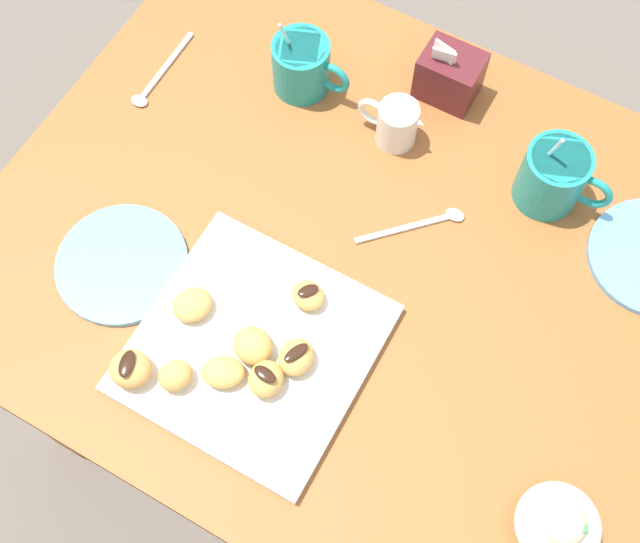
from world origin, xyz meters
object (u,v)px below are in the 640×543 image
(beignet_5, at_px, (130,369))
(coffee_mug_teal_right, at_px, (554,176))
(pastry_plate_square, at_px, (254,348))
(beignet_2, at_px, (223,372))
(sugar_caddy, at_px, (449,75))
(beignet_4, at_px, (267,380))
(ice_cream_bowl, at_px, (559,525))
(beignet_1, at_px, (296,357))
(cream_pitcher_white, at_px, (396,122))
(saucer_sky_right, at_px, (122,264))
(dining_table, at_px, (347,287))
(beignet_7, at_px, (308,296))
(coffee_mug_teal_left, at_px, (303,65))
(beignet_0, at_px, (175,376))
(beignet_3, at_px, (253,345))
(beignet_6, at_px, (192,305))

(beignet_5, bearing_deg, coffee_mug_teal_right, 55.01)
(pastry_plate_square, bearing_deg, beignet_2, -102.51)
(sugar_caddy, relative_size, beignet_4, 2.14)
(ice_cream_bowl, xyz_separation_m, beignet_1, (-0.37, 0.03, 0.00))
(cream_pitcher_white, bearing_deg, beignet_1, -82.37)
(beignet_1, bearing_deg, beignet_5, -146.42)
(saucer_sky_right, bearing_deg, dining_table, 33.55)
(beignet_1, bearing_deg, beignet_7, 109.80)
(coffee_mug_teal_left, bearing_deg, beignet_2, -72.38)
(pastry_plate_square, relative_size, beignet_0, 6.61)
(beignet_0, distance_m, beignet_4, 0.12)
(coffee_mug_teal_left, xyz_separation_m, beignet_2, (0.15, -0.46, -0.02))
(beignet_0, bearing_deg, beignet_5, -158.89)
(coffee_mug_teal_right, xyz_separation_m, beignet_3, (-0.24, -0.41, -0.02))
(saucer_sky_right, relative_size, beignet_4, 3.73)
(coffee_mug_teal_left, xyz_separation_m, cream_pitcher_white, (0.17, -0.02, -0.01))
(sugar_caddy, distance_m, beignet_5, 0.63)
(coffee_mug_teal_left, xyz_separation_m, beignet_1, (0.22, -0.40, -0.01))
(beignet_2, relative_size, beignet_3, 1.03)
(ice_cream_bowl, relative_size, saucer_sky_right, 0.56)
(sugar_caddy, bearing_deg, pastry_plate_square, -94.47)
(saucer_sky_right, distance_m, beignet_1, 0.29)
(coffee_mug_teal_right, distance_m, beignet_0, 0.58)
(coffee_mug_teal_right, height_order, ice_cream_bowl, coffee_mug_teal_right)
(beignet_0, xyz_separation_m, beignet_3, (0.07, 0.08, 0.00))
(ice_cream_bowl, distance_m, beignet_7, 0.42)
(beignet_1, relative_size, beignet_7, 1.09)
(saucer_sky_right, height_order, beignet_5, beignet_5)
(saucer_sky_right, xyz_separation_m, beignet_4, (0.27, -0.05, 0.03))
(beignet_6, bearing_deg, beignet_3, -6.16)
(beignet_7, bearing_deg, saucer_sky_right, -163.47)
(beignet_2, bearing_deg, cream_pitcher_white, 87.27)
(saucer_sky_right, relative_size, beignet_6, 3.41)
(beignet_6, bearing_deg, pastry_plate_square, -3.58)
(ice_cream_bowl, height_order, beignet_1, ice_cream_bowl)
(ice_cream_bowl, distance_m, beignet_0, 0.50)
(coffee_mug_teal_right, bearing_deg, beignet_1, -114.87)
(coffee_mug_teal_left, bearing_deg, cream_pitcher_white, -6.39)
(pastry_plate_square, relative_size, beignet_7, 6.28)
(pastry_plate_square, xyz_separation_m, beignet_2, (-0.01, -0.05, 0.02))
(pastry_plate_square, xyz_separation_m, ice_cream_bowl, (0.43, -0.02, 0.03))
(pastry_plate_square, height_order, beignet_0, beignet_0)
(beignet_0, distance_m, beignet_5, 0.06)
(coffee_mug_teal_right, xyz_separation_m, beignet_5, (-0.36, -0.52, -0.02))
(coffee_mug_teal_right, xyz_separation_m, ice_cream_bowl, (0.19, -0.43, -0.02))
(dining_table, distance_m, beignet_1, 0.25)
(dining_table, height_order, coffee_mug_teal_right, coffee_mug_teal_right)
(sugar_caddy, distance_m, saucer_sky_right, 0.56)
(sugar_caddy, bearing_deg, cream_pitcher_white, -104.77)
(beignet_3, bearing_deg, cream_pitcher_white, 89.20)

